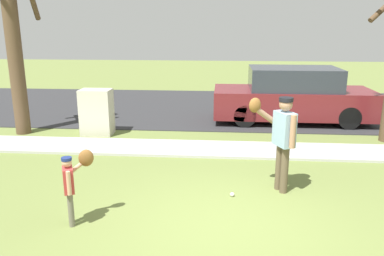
{
  "coord_description": "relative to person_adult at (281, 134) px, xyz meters",
  "views": [
    {
      "loc": [
        -0.03,
        -5.1,
        2.86
      ],
      "look_at": [
        -0.59,
        1.85,
        1.0
      ],
      "focal_mm": 36.17,
      "sensor_mm": 36.0,
      "label": 1
    }
  ],
  "objects": [
    {
      "name": "ground_plane",
      "position": [
        -0.99,
        2.11,
        -1.06
      ],
      "size": [
        48.0,
        48.0,
        0.0
      ],
      "primitive_type": "plane",
      "color": "olive"
    },
    {
      "name": "sidewalk_strip",
      "position": [
        -0.99,
        2.21,
        -1.03
      ],
      "size": [
        36.0,
        1.2,
        0.06
      ],
      "primitive_type": "cube",
      "color": "#B2B2AD",
      "rests_on": "ground"
    },
    {
      "name": "road_surface",
      "position": [
        -0.99,
        7.21,
        -1.05
      ],
      "size": [
        36.0,
        6.8,
        0.02
      ],
      "primitive_type": "cube",
      "color": "#2D2D30",
      "rests_on": "ground"
    },
    {
      "name": "person_adult",
      "position": [
        0.0,
        0.0,
        0.0
      ],
      "size": [
        0.83,
        0.55,
        1.69
      ],
      "rotation": [
        0.0,
        0.0,
        -2.71
      ],
      "color": "brown",
      "rests_on": "ground"
    },
    {
      "name": "person_child",
      "position": [
        -3.16,
        -1.42,
        -0.35
      ],
      "size": [
        0.43,
        0.54,
        1.09
      ],
      "rotation": [
        0.0,
        0.0,
        0.43
      ],
      "color": "#6B6656",
      "rests_on": "ground"
    },
    {
      "name": "baseball",
      "position": [
        -0.82,
        -0.32,
        -1.02
      ],
      "size": [
        0.07,
        0.07,
        0.07
      ],
      "primitive_type": "sphere",
      "color": "white",
      "rests_on": "ground"
    },
    {
      "name": "utility_cabinet",
      "position": [
        -4.37,
        3.35,
        -0.44
      ],
      "size": [
        0.81,
        0.55,
        1.22
      ],
      "primitive_type": "cube",
      "color": "beige",
      "rests_on": "ground"
    },
    {
      "name": "street_tree_far",
      "position": [
        -6.44,
        3.29,
        1.8
      ],
      "size": [
        1.85,
        1.88,
        5.38
      ],
      "color": "brown",
      "rests_on": "ground"
    },
    {
      "name": "parked_suv_maroon",
      "position": [
        1.08,
        5.24,
        -0.26
      ],
      "size": [
        4.7,
        1.9,
        1.63
      ],
      "rotation": [
        0.0,
        0.0,
        3.14
      ],
      "color": "maroon",
      "rests_on": "road_surface"
    }
  ]
}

